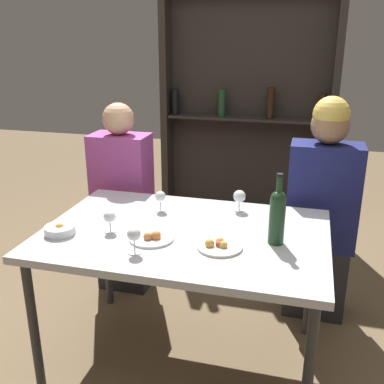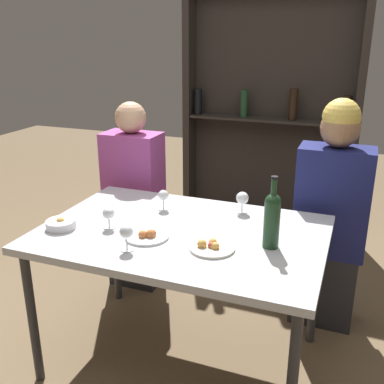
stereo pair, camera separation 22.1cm
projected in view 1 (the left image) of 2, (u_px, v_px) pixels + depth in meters
ground_plane at (185, 359)px, 2.38m from camera, size 10.00×10.00×0.00m
dining_table at (185, 242)px, 2.16m from camera, size 1.34×0.90×0.74m
wine_rack_wall at (247, 97)px, 3.81m from camera, size 1.47×0.21×2.22m
wine_bottle at (277, 214)px, 1.97m from camera, size 0.07×0.07×0.32m
wine_glass_0 at (110, 218)px, 2.11m from camera, size 0.06×0.06×0.11m
wine_glass_1 at (134, 235)px, 1.89m from camera, size 0.06×0.06×0.12m
wine_glass_2 at (239, 197)px, 2.36m from camera, size 0.07×0.07×0.11m
wine_glass_3 at (160, 197)px, 2.36m from camera, size 0.06×0.06×0.11m
food_plate_0 at (219, 246)px, 1.96m from camera, size 0.20×0.20×0.05m
food_plate_1 at (152, 237)px, 2.04m from camera, size 0.20×0.20×0.05m
snack_bowl at (60, 230)px, 2.10m from camera, size 0.14×0.14×0.06m
seated_person_left at (123, 204)px, 2.91m from camera, size 0.36×0.22×1.24m
seated_person_right at (321, 214)px, 2.59m from camera, size 0.39×0.22×1.32m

